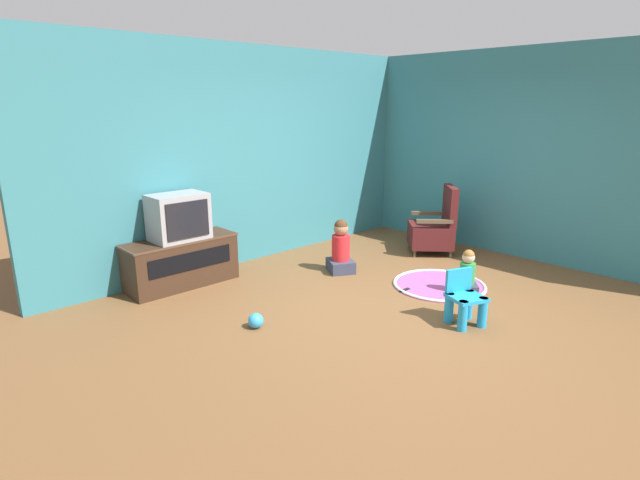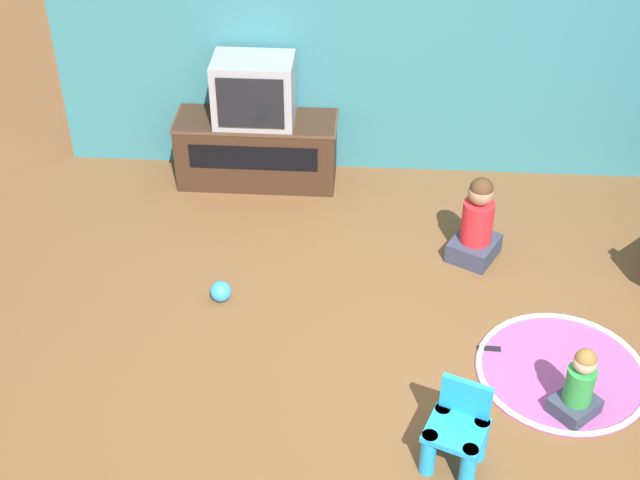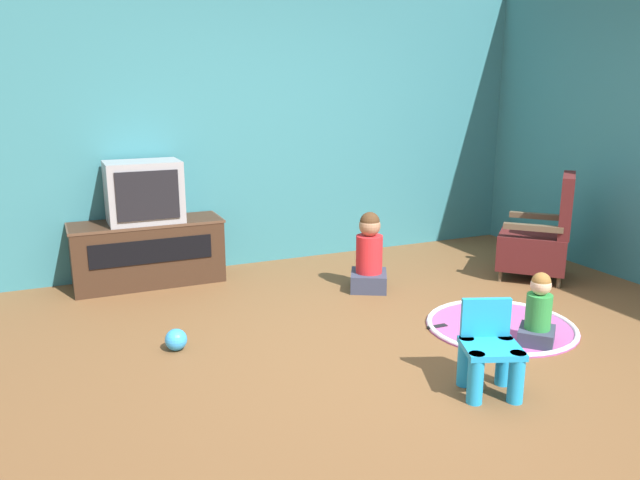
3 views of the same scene
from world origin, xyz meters
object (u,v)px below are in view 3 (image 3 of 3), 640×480
Objects in this scene: yellow_kid_chair at (490,356)px; remote_control at (437,327)px; child_watching_center at (538,314)px; black_armchair at (540,240)px; television at (144,192)px; child_watching_left at (369,256)px; toy_ball at (176,340)px; tv_cabinet at (148,251)px.

yellow_kid_chair is 0.99m from remote_control.
black_armchair is at bearing 5.21° from child_watching_center.
child_watching_center is at bearing -47.84° from television.
child_watching_left is (0.25, 1.92, 0.08)m from yellow_kid_chair.
child_watching_center is 0.72m from remote_control.
remote_control is (1.82, -0.39, -0.06)m from toy_ball.
child_watching_left reaches higher than yellow_kid_chair.
television reaches higher than black_armchair.
child_watching_center is at bearing 50.54° from yellow_kid_chair.
television is 3.56m from black_armchair.
yellow_kid_chair is at bearing 167.03° from child_watching_center.
child_watching_left is at bearing -28.69° from tv_cabinet.
toy_ball is (-3.37, -0.28, -0.28)m from black_armchair.
child_watching_left reaches higher than toy_ball.
television is at bearing -64.93° from black_armchair.
television reaches higher than remote_control.
child_watching_center is at bearing -47.99° from tv_cabinet.
black_armchair is at bearing -73.19° from child_watching_left.
remote_control is at bearing -47.93° from tv_cabinet.
television is at bearing 138.62° from yellow_kid_chair.
tv_cabinet is 1.35× the size of black_armchair.
child_watching_left is (1.71, -0.92, -0.54)m from television.
television is 3.34m from child_watching_center.
television is 1.19× the size of yellow_kid_chair.
child_watching_center is (2.20, -2.45, -0.07)m from tv_cabinet.
child_watching_center is 3.39× the size of remote_control.
remote_control is (-0.46, 0.51, -0.21)m from child_watching_center.
black_armchair is 6.38× the size of remote_control.
black_armchair reaches higher than tv_cabinet.
black_armchair is 2.43m from yellow_kid_chair.
child_watching_left is (1.71, -0.94, 0.00)m from tv_cabinet.
yellow_kid_chair is at bearing -40.52° from toy_ball.
toy_ball is (-1.79, -0.61, -0.22)m from child_watching_left.
remote_control is (1.75, -1.92, -0.82)m from television.
black_armchair is 1.72m from remote_control.
tv_cabinet is 3.53m from black_armchair.
child_watching_center is at bearing 133.24° from remote_control.
television is 1.22× the size of child_watching_center.
black_armchair is at bearing -21.00° from tv_cabinet.
yellow_kid_chair is at bearing -158.92° from child_watching_left.
child_watching_left is 1.33× the size of child_watching_center.
toy_ball is at bearing 137.31° from child_watching_left.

